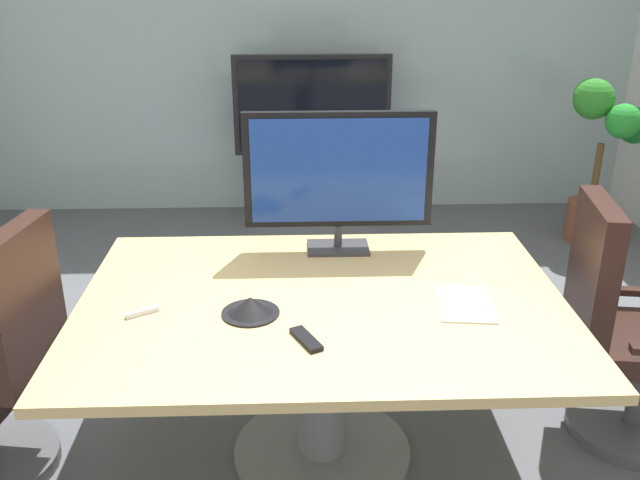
% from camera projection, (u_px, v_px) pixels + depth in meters
% --- Properties ---
extents(ground_plane, '(7.42, 7.42, 0.00)m').
position_uv_depth(ground_plane, '(319.00, 448.00, 3.07)').
color(ground_plane, '#515459').
extents(wall_back_glass_partition, '(5.35, 0.10, 2.82)m').
position_uv_depth(wall_back_glass_partition, '(304.00, 35.00, 5.49)').
color(wall_back_glass_partition, '#9EB2B7').
rests_on(wall_back_glass_partition, ground).
extents(conference_table, '(1.91, 1.36, 0.75)m').
position_uv_depth(conference_table, '(322.00, 338.00, 2.82)').
color(conference_table, tan).
rests_on(conference_table, ground).
extents(office_chair_right, '(0.63, 0.61, 1.09)m').
position_uv_depth(office_chair_right, '(623.00, 343.00, 3.01)').
color(office_chair_right, '#4C4C51').
rests_on(office_chair_right, ground).
extents(tv_monitor, '(0.84, 0.18, 0.64)m').
position_uv_depth(tv_monitor, '(339.00, 174.00, 3.09)').
color(tv_monitor, '#333338').
rests_on(tv_monitor, conference_table).
extents(wall_display_unit, '(1.20, 0.36, 1.31)m').
position_uv_depth(wall_display_unit, '(312.00, 166.00, 5.53)').
color(wall_display_unit, '#B7BABC').
rests_on(wall_display_unit, ground).
extents(potted_plant, '(0.61, 0.67, 1.21)m').
position_uv_depth(potted_plant, '(602.00, 147.00, 5.04)').
color(potted_plant, brown).
rests_on(potted_plant, ground).
extents(conference_phone, '(0.22, 0.22, 0.07)m').
position_uv_depth(conference_phone, '(250.00, 307.00, 2.63)').
color(conference_phone, black).
rests_on(conference_phone, conference_table).
extents(remote_control, '(0.12, 0.17, 0.02)m').
position_uv_depth(remote_control, '(306.00, 339.00, 2.45)').
color(remote_control, black).
rests_on(remote_control, conference_table).
extents(whiteboard_marker, '(0.12, 0.08, 0.02)m').
position_uv_depth(whiteboard_marker, '(142.00, 312.00, 2.64)').
color(whiteboard_marker, silver).
rests_on(whiteboard_marker, conference_table).
extents(paper_notepad, '(0.24, 0.32, 0.01)m').
position_uv_depth(paper_notepad, '(465.00, 304.00, 2.71)').
color(paper_notepad, white).
rests_on(paper_notepad, conference_table).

